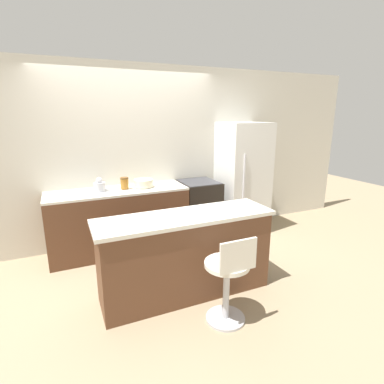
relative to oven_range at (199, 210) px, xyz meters
The scene contains 10 objects.
ground_plane 1.10m from the oven_range, 161.62° to the right, with size 14.00×14.00×0.00m, color #998466.
wall_back 1.32m from the oven_range, 160.92° to the left, with size 8.00×0.06×2.60m.
back_counter 1.23m from the oven_range, behind, with size 1.88×0.59×0.90m.
kitchen_island 1.56m from the oven_range, 120.41° to the right, with size 1.87×0.55×0.90m.
oven_range is the anchor object (origin of this frame).
refrigerator 0.89m from the oven_range, ahead, with size 0.72×0.68×1.78m.
stool_chair 2.04m from the oven_range, 107.75° to the right, with size 0.42×0.42×0.89m.
kettle 1.56m from the oven_range, behind, with size 0.15×0.15×0.19m.
mixing_bowl 1.01m from the oven_range, behind, with size 0.27×0.27×0.11m.
canister_jar 1.25m from the oven_range, behind, with size 0.11×0.11×0.16m.
Camera 1 is at (-0.97, -3.73, 1.91)m, focal length 28.00 mm.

